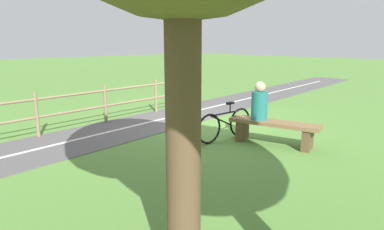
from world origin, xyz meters
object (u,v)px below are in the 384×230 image
object	(u,v)px
person_seated	(259,103)
bicycle	(225,124)
bench	(274,128)
backpack	(195,134)

from	to	relation	value
person_seated	bicycle	bearing A→B (deg)	16.65
bench	bicycle	world-z (taller)	bicycle
bench	backpack	world-z (taller)	bench
person_seated	backpack	xyz separation A→B (m)	(0.92, 1.04, -0.67)
backpack	bicycle	bearing A→B (deg)	-113.32
backpack	person_seated	bearing A→B (deg)	-131.40
bench	backpack	bearing A→B (deg)	28.08
person_seated	backpack	world-z (taller)	person_seated
person_seated	bench	bearing A→B (deg)	-180.00
bench	person_seated	size ratio (longest dim) A/B	2.37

